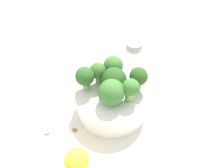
# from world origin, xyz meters

# --- Properties ---
(ground_plane) EXTENTS (3.00, 3.00, 0.00)m
(ground_plane) POSITION_xyz_m (0.00, 0.00, 0.00)
(ground_plane) COLOR silver
(bowl) EXTENTS (0.15, 0.15, 0.05)m
(bowl) POSITION_xyz_m (0.00, 0.00, 0.03)
(bowl) COLOR white
(bowl) RESTS_ON ground_plane
(broccoli_floret_0) EXTENTS (0.05, 0.05, 0.05)m
(broccoli_floret_0) POSITION_xyz_m (0.01, 0.02, 0.08)
(broccoli_floret_0) COLOR #7A9E5B
(broccoli_floret_0) RESTS_ON bowl
(broccoli_floret_1) EXTENTS (0.05, 0.05, 0.05)m
(broccoli_floret_1) POSITION_xyz_m (-0.01, -0.01, 0.08)
(broccoli_floret_1) COLOR #8EB770
(broccoli_floret_1) RESTS_ON bowl
(broccoli_floret_2) EXTENTS (0.04, 0.04, 0.05)m
(broccoli_floret_2) POSITION_xyz_m (-0.02, -0.05, 0.08)
(broccoli_floret_2) COLOR #8EB770
(broccoli_floret_2) RESTS_ON bowl
(broccoli_floret_3) EXTENTS (0.03, 0.03, 0.05)m
(broccoli_floret_3) POSITION_xyz_m (0.02, -0.04, 0.09)
(broccoli_floret_3) COLOR #7A9E5B
(broccoli_floret_3) RESTS_ON bowl
(broccoli_floret_4) EXTENTS (0.03, 0.03, 0.05)m
(broccoli_floret_4) POSITION_xyz_m (-0.03, 0.02, 0.08)
(broccoli_floret_4) COLOR #84AD66
(broccoli_floret_4) RESTS_ON bowl
(broccoli_floret_5) EXTENTS (0.04, 0.04, 0.06)m
(broccoli_floret_5) POSITION_xyz_m (-0.05, -0.00, 0.09)
(broccoli_floret_5) COLOR #7A9E5B
(broccoli_floret_5) RESTS_ON bowl
(broccoli_floret_6) EXTENTS (0.04, 0.04, 0.06)m
(broccoli_floret_6) POSITION_xyz_m (0.05, -0.03, 0.09)
(broccoli_floret_6) COLOR #84AD66
(broccoli_floret_6) RESTS_ON bowl
(pepper_shaker) EXTENTS (0.04, 0.04, 0.08)m
(pepper_shaker) POSITION_xyz_m (-0.08, -0.12, 0.04)
(pepper_shaker) COLOR silver
(pepper_shaker) RESTS_ON ground_plane
(lemon_wedge) EXTENTS (0.05, 0.05, 0.05)m
(lemon_wedge) POSITION_xyz_m (0.09, 0.11, 0.02)
(lemon_wedge) COLOR yellow
(lemon_wedge) RESTS_ON ground_plane
(almond_crumb_0) EXTENTS (0.01, 0.01, 0.01)m
(almond_crumb_0) POSITION_xyz_m (-0.09, -0.05, 0.00)
(almond_crumb_0) COLOR olive
(almond_crumb_0) RESTS_ON ground_plane
(almond_crumb_1) EXTENTS (0.01, 0.01, 0.01)m
(almond_crumb_1) POSITION_xyz_m (0.05, -0.10, 0.00)
(almond_crumb_1) COLOR tan
(almond_crumb_1) RESTS_ON ground_plane
(almond_crumb_2) EXTENTS (0.01, 0.01, 0.01)m
(almond_crumb_2) POSITION_xyz_m (0.02, -0.10, 0.00)
(almond_crumb_2) COLOR tan
(almond_crumb_2) RESTS_ON ground_plane
(almond_crumb_3) EXTENTS (0.01, 0.01, 0.01)m
(almond_crumb_3) POSITION_xyz_m (0.14, 0.03, 0.00)
(almond_crumb_3) COLOR tan
(almond_crumb_3) RESTS_ON ground_plane
(almond_crumb_4) EXTENTS (0.01, 0.01, 0.01)m
(almond_crumb_4) POSITION_xyz_m (0.09, 0.04, 0.00)
(almond_crumb_4) COLOR olive
(almond_crumb_4) RESTS_ON ground_plane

